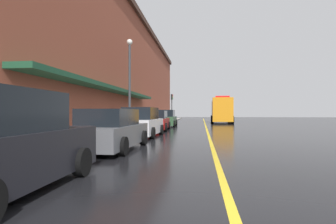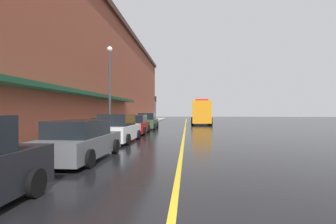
# 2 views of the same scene
# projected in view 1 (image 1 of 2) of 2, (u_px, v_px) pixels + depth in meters

# --- Properties ---
(ground_plane) EXTENTS (112.00, 112.00, 0.00)m
(ground_plane) POSITION_uv_depth(u_px,v_px,m) (206.00, 126.00, 28.69)
(ground_plane) COLOR black
(sidewalk_left) EXTENTS (2.40, 70.00, 0.15)m
(sidewalk_left) POSITION_uv_depth(u_px,v_px,m) (148.00, 125.00, 29.45)
(sidewalk_left) COLOR #9E9B93
(sidewalk_left) RESTS_ON ground
(lane_center_stripe) EXTENTS (0.16, 70.00, 0.01)m
(lane_center_stripe) POSITION_uv_depth(u_px,v_px,m) (206.00, 126.00, 28.69)
(lane_center_stripe) COLOR gold
(lane_center_stripe) RESTS_ON ground
(brick_building_left) EXTENTS (10.26, 64.00, 12.66)m
(brick_building_left) POSITION_uv_depth(u_px,v_px,m) (94.00, 67.00, 29.16)
(brick_building_left) COLOR brown
(brick_building_left) RESTS_ON ground
(parked_car_1) EXTENTS (2.10, 4.80, 1.55)m
(parked_car_1) POSITION_uv_depth(u_px,v_px,m) (111.00, 130.00, 10.43)
(parked_car_1) COLOR #595B60
(parked_car_1) RESTS_ON ground
(parked_car_2) EXTENTS (2.14, 4.55, 1.72)m
(parked_car_2) POSITION_uv_depth(u_px,v_px,m) (142.00, 123.00, 16.05)
(parked_car_2) COLOR silver
(parked_car_2) RESTS_ON ground
(parked_car_3) EXTENTS (2.10, 4.75, 1.57)m
(parked_car_3) POSITION_uv_depth(u_px,v_px,m) (156.00, 121.00, 21.73)
(parked_car_3) COLOR maroon
(parked_car_3) RESTS_ON ground
(parked_car_4) EXTENTS (2.09, 4.67, 1.69)m
(parked_car_4) POSITION_uv_depth(u_px,v_px,m) (166.00, 119.00, 27.58)
(parked_car_4) COLOR #2D5133
(parked_car_4) RESTS_ON ground
(utility_truck) EXTENTS (2.97, 9.42, 3.47)m
(utility_truck) POSITION_uv_depth(u_px,v_px,m) (221.00, 111.00, 36.81)
(utility_truck) COLOR orange
(utility_truck) RESTS_ON ground
(parking_meter_0) EXTENTS (0.14, 0.18, 1.33)m
(parking_meter_0) POSITION_uv_depth(u_px,v_px,m) (115.00, 119.00, 15.59)
(parking_meter_0) COLOR #4C4C51
(parking_meter_0) RESTS_ON sidewalk_left
(parking_meter_1) EXTENTS (0.14, 0.18, 1.33)m
(parking_meter_1) POSITION_uv_depth(u_px,v_px,m) (117.00, 119.00, 15.90)
(parking_meter_1) COLOR #4C4C51
(parking_meter_1) RESTS_ON sidewalk_left
(street_lamp_left) EXTENTS (0.44, 0.44, 6.94)m
(street_lamp_left) POSITION_uv_depth(u_px,v_px,m) (130.00, 74.00, 20.98)
(street_lamp_left) COLOR #33383D
(street_lamp_left) RESTS_ON sidewalk_left
(traffic_light_near) EXTENTS (0.38, 0.36, 4.30)m
(traffic_light_near) POSITION_uv_depth(u_px,v_px,m) (172.00, 102.00, 44.84)
(traffic_light_near) COLOR #232326
(traffic_light_near) RESTS_ON sidewalk_left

